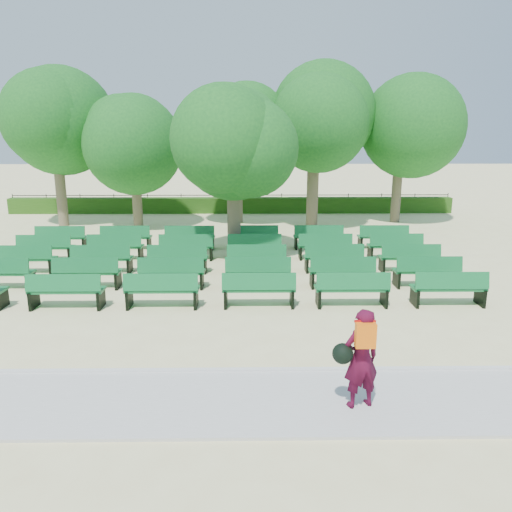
{
  "coord_description": "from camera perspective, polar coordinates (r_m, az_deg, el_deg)",
  "views": [
    {
      "loc": [
        1.05,
        -15.33,
        4.68
      ],
      "look_at": [
        1.25,
        -1.0,
        1.1
      ],
      "focal_mm": 35.0,
      "sensor_mm": 36.0,
      "label": 1
    }
  ],
  "objects": [
    {
      "name": "bench_array",
      "position": [
        17.15,
        -4.39,
        -1.5
      ],
      "size": [
        2.04,
        0.76,
        1.26
      ],
      "rotation": [
        0.0,
        0.0,
        -0.07
      ],
      "color": "#126831",
      "rests_on": "ground"
    },
    {
      "name": "curb",
      "position": [
        10.25,
        -6.76,
        -12.95
      ],
      "size": [
        30.0,
        0.12,
        0.1
      ],
      "primitive_type": "cube",
      "color": "silver",
      "rests_on": "ground"
    },
    {
      "name": "tree_line",
      "position": [
        25.78,
        -3.13,
        3.55
      ],
      "size": [
        21.8,
        6.8,
        7.04
      ],
      "primitive_type": null,
      "color": "#1A631E",
      "rests_on": "ground"
    },
    {
      "name": "ground",
      "position": [
        16.06,
        -4.52,
        -2.96
      ],
      "size": [
        120.0,
        120.0,
        0.0
      ],
      "primitive_type": "plane",
      "color": "beige"
    },
    {
      "name": "fence",
      "position": [
        30.11,
        -2.8,
        5.07
      ],
      "size": [
        26.0,
        0.1,
        1.02
      ],
      "primitive_type": null,
      "color": "black",
      "rests_on": "ground"
    },
    {
      "name": "paving",
      "position": [
        9.25,
        -7.5,
        -16.28
      ],
      "size": [
        30.0,
        2.2,
        0.06
      ],
      "primitive_type": "cube",
      "color": "beige",
      "rests_on": "ground"
    },
    {
      "name": "tree_among",
      "position": [
        18.58,
        -2.63,
        12.23
      ],
      "size": [
        4.15,
        4.15,
        6.0
      ],
      "color": "brown",
      "rests_on": "ground"
    },
    {
      "name": "person",
      "position": [
        8.78,
        11.79,
        -11.25
      ],
      "size": [
        0.88,
        0.6,
        1.77
      ],
      "rotation": [
        0.0,
        0.0,
        3.44
      ],
      "color": "#430920",
      "rests_on": "ground"
    },
    {
      "name": "hedge",
      "position": [
        29.65,
        -2.84,
        5.81
      ],
      "size": [
        26.0,
        0.7,
        0.9
      ],
      "primitive_type": "cube",
      "color": "#275215",
      "rests_on": "ground"
    }
  ]
}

